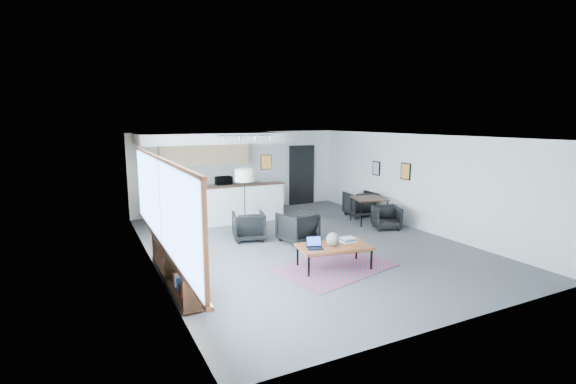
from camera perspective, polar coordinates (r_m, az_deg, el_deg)
name	(u,v)px	position (r m, az deg, el deg)	size (l,w,h in m)	color
room	(305,192)	(9.88, 2.27, 0.07)	(7.02, 9.02, 2.62)	#49494C
window	(161,205)	(7.87, -16.99, -1.72)	(0.10, 5.95, 1.66)	#8CBFFF
console	(175,266)	(8.05, -15.24, -9.72)	(0.35, 3.00, 0.80)	#311C11
kitchenette	(211,174)	(12.83, -10.53, 2.50)	(4.20, 1.96, 2.60)	white
doorway	(301,174)	(14.85, 1.80, 2.46)	(1.10, 0.12, 2.15)	black
track_light	(247,137)	(11.50, -5.65, 7.55)	(1.60, 0.07, 0.15)	silver
wall_art_lower	(406,171)	(12.19, 15.78, 2.74)	(0.03, 0.38, 0.48)	black
wall_art_upper	(376,168)	(13.18, 11.97, 3.18)	(0.03, 0.34, 0.44)	black
kilim_rug	(334,267)	(8.68, 6.28, -10.21)	(2.65, 2.11, 0.01)	#693752
coffee_table	(334,247)	(8.55, 6.33, -7.49)	(1.56, 1.01, 0.47)	brown
laptop	(314,245)	(8.33, 3.62, -7.20)	(0.37, 0.33, 0.22)	black
ceramic_pot	(333,239)	(8.48, 6.17, -6.42)	(0.27, 0.27, 0.27)	gray
book_stack	(348,240)	(8.79, 8.20, -6.48)	(0.33, 0.27, 0.10)	silver
coaster	(348,247)	(8.44, 8.18, -7.49)	(0.12, 0.12, 0.01)	#E5590C
armchair_left	(249,225)	(10.51, -5.41, -4.45)	(0.76, 0.71, 0.78)	black
armchair_right	(298,225)	(10.30, 1.32, -4.59)	(0.80, 0.75, 0.82)	black
floor_lamp	(244,178)	(10.92, -6.00, 1.97)	(0.60, 0.60, 1.72)	black
dining_table	(369,200)	(12.32, 11.03, -1.09)	(1.07, 1.07, 0.75)	#311C11
dining_chair_near	(386,218)	(11.82, 13.32, -3.51)	(0.59, 0.55, 0.60)	black
dining_chair_far	(360,205)	(13.18, 9.81, -1.74)	(0.71, 0.66, 0.73)	black
microwave	(224,180)	(13.44, -8.81, 1.67)	(0.49, 0.27, 0.33)	black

